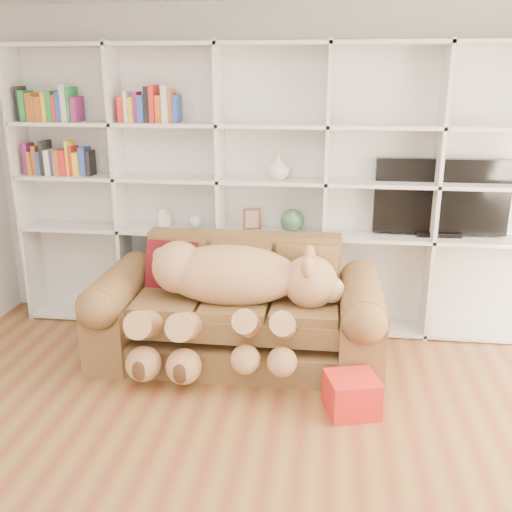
# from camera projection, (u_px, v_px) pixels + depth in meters

# --- Properties ---
(floor) EXTENTS (5.00, 5.00, 0.00)m
(floor) POSITION_uv_depth(u_px,v_px,m) (226.00, 508.00, 2.95)
(floor) COLOR brown
(floor) RESTS_ON ground
(wall_back) EXTENTS (5.00, 0.02, 2.70)m
(wall_back) POSITION_uv_depth(u_px,v_px,m) (275.00, 171.00, 4.90)
(wall_back) COLOR silver
(wall_back) RESTS_ON floor
(bookshelf) EXTENTS (4.43, 0.35, 2.40)m
(bookshelf) POSITION_uv_depth(u_px,v_px,m) (245.00, 178.00, 4.81)
(bookshelf) COLOR silver
(bookshelf) RESTS_ON floor
(sofa) EXTENTS (2.20, 0.95, 0.92)m
(sofa) POSITION_uv_depth(u_px,v_px,m) (238.00, 315.00, 4.45)
(sofa) COLOR brown
(sofa) RESTS_ON floor
(teddy_bear) EXTENTS (1.53, 0.87, 0.88)m
(teddy_bear) POSITION_uv_depth(u_px,v_px,m) (230.00, 290.00, 4.19)
(teddy_bear) COLOR tan
(teddy_bear) RESTS_ON sofa
(throw_pillow) EXTENTS (0.44, 0.27, 0.43)m
(throw_pillow) POSITION_uv_depth(u_px,v_px,m) (173.00, 266.00, 4.56)
(throw_pillow) COLOR #5E1010
(throw_pillow) RESTS_ON sofa
(gift_box) EXTENTS (0.39, 0.38, 0.26)m
(gift_box) POSITION_uv_depth(u_px,v_px,m) (352.00, 395.00, 3.75)
(gift_box) COLOR red
(gift_box) RESTS_ON floor
(tv) EXTENTS (1.08, 0.18, 0.64)m
(tv) POSITION_uv_depth(u_px,v_px,m) (441.00, 198.00, 4.65)
(tv) COLOR black
(tv) RESTS_ON bookshelf
(picture_frame) EXTENTS (0.15, 0.06, 0.19)m
(picture_frame) POSITION_uv_depth(u_px,v_px,m) (252.00, 219.00, 4.85)
(picture_frame) COLOR #512F1B
(picture_frame) RESTS_ON bookshelf
(green_vase) EXTENTS (0.20, 0.20, 0.20)m
(green_vase) POSITION_uv_depth(u_px,v_px,m) (292.00, 221.00, 4.81)
(green_vase) COLOR #2F5D38
(green_vase) RESTS_ON bookshelf
(figurine_tall) EXTENTS (0.11, 0.11, 0.17)m
(figurine_tall) POSITION_uv_depth(u_px,v_px,m) (162.00, 218.00, 4.95)
(figurine_tall) COLOR silver
(figurine_tall) RESTS_ON bookshelf
(figurine_short) EXTENTS (0.10, 0.10, 0.13)m
(figurine_short) POSITION_uv_depth(u_px,v_px,m) (166.00, 220.00, 4.96)
(figurine_short) COLOR silver
(figurine_short) RESTS_ON bookshelf
(snow_globe) EXTENTS (0.11, 0.11, 0.11)m
(snow_globe) POSITION_uv_depth(u_px,v_px,m) (196.00, 222.00, 4.92)
(snow_globe) COLOR white
(snow_globe) RESTS_ON bookshelf
(shelf_vase) EXTENTS (0.26, 0.26, 0.21)m
(shelf_vase) POSITION_uv_depth(u_px,v_px,m) (278.00, 167.00, 4.69)
(shelf_vase) COLOR silver
(shelf_vase) RESTS_ON bookshelf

